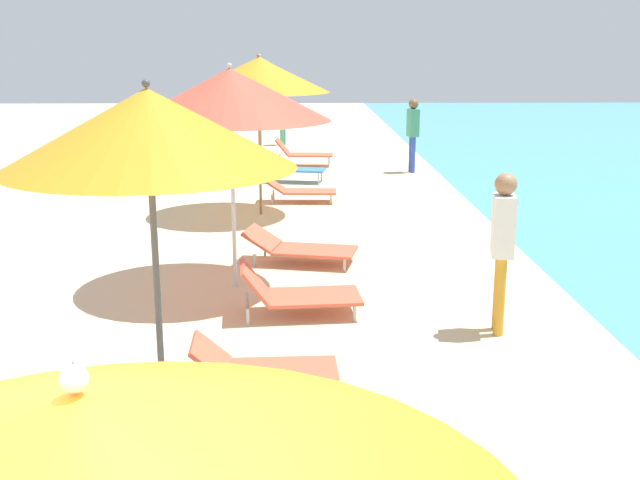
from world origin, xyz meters
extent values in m
cone|color=orange|center=(0.39, 0.17, 2.15)|extent=(2.11, 2.11, 0.38)
sphere|color=silver|center=(0.39, 0.17, 2.37)|extent=(0.06, 0.06, 0.06)
cylinder|color=#4C4C51|center=(-0.20, 4.09, 1.09)|extent=(0.05, 0.05, 2.19)
cone|color=orange|center=(-0.20, 4.09, 2.47)|extent=(2.07, 2.07, 0.55)
sphere|color=#4C4C51|center=(-0.20, 4.09, 2.77)|extent=(0.06, 0.06, 0.06)
cube|color=#D8593F|center=(0.69, 5.01, 0.24)|extent=(0.98, 0.59, 0.04)
cube|color=#D8593F|center=(0.06, 4.99, 0.39)|extent=(0.36, 0.57, 0.30)
cylinder|color=#B2B2B7|center=(1.06, 5.25, 0.11)|extent=(0.04, 0.04, 0.22)
cylinder|color=#B2B2B7|center=(1.08, 4.80, 0.11)|extent=(0.04, 0.04, 0.22)
cylinder|color=#B2B2B7|center=(0.02, 5.22, 0.11)|extent=(0.04, 0.04, 0.22)
cylinder|color=#B2B2B7|center=(0.04, 4.76, 0.11)|extent=(0.04, 0.04, 0.22)
cube|color=#4CA572|center=(0.03, 3.16, 0.40)|extent=(0.46, 0.57, 0.33)
cylinder|color=silver|center=(0.00, 8.26, 1.06)|extent=(0.05, 0.05, 2.12)
cone|color=#E54C38|center=(0.00, 8.26, 2.44)|extent=(2.47, 2.47, 0.63)
sphere|color=silver|center=(0.00, 8.26, 2.78)|extent=(0.06, 0.06, 0.06)
cube|color=#D8593F|center=(1.05, 9.23, 0.20)|extent=(1.25, 0.90, 0.04)
cube|color=#D8593F|center=(0.29, 9.40, 0.35)|extent=(0.57, 0.75, 0.28)
cylinder|color=#B2B2B7|center=(1.56, 9.41, 0.09)|extent=(0.04, 0.04, 0.18)
cylinder|color=#B2B2B7|center=(1.44, 8.85, 0.09)|extent=(0.04, 0.04, 0.18)
cylinder|color=#B2B2B7|center=(0.32, 9.68, 0.09)|extent=(0.04, 0.04, 0.18)
cylinder|color=#B2B2B7|center=(0.20, 9.13, 0.09)|extent=(0.04, 0.04, 0.18)
cube|color=#D8593F|center=(0.99, 7.13, 0.22)|extent=(1.13, 0.76, 0.04)
cube|color=#D8593F|center=(0.32, 7.08, 0.42)|extent=(0.36, 0.70, 0.39)
cylinder|color=#B2B2B7|center=(1.40, 7.46, 0.10)|extent=(0.04, 0.04, 0.20)
cylinder|color=#B2B2B7|center=(1.45, 6.89, 0.10)|extent=(0.04, 0.04, 0.20)
cylinder|color=#B2B2B7|center=(0.21, 7.36, 0.10)|extent=(0.04, 0.04, 0.20)
cylinder|color=#B2B2B7|center=(0.26, 6.79, 0.10)|extent=(0.04, 0.04, 0.20)
cylinder|color=olive|center=(0.12, 12.59, 1.10)|extent=(0.05, 0.05, 2.21)
cone|color=orange|center=(0.12, 12.59, 2.51)|extent=(2.52, 2.52, 0.60)
sphere|color=olive|center=(0.12, 12.59, 2.84)|extent=(0.06, 0.06, 0.06)
cube|color=#D8593F|center=(1.02, 13.66, 0.21)|extent=(1.06, 0.60, 0.04)
cube|color=#D8593F|center=(0.32, 13.69, 0.36)|extent=(0.42, 0.57, 0.28)
cylinder|color=#B2B2B7|center=(1.45, 13.87, 0.10)|extent=(0.04, 0.04, 0.19)
cylinder|color=#B2B2B7|center=(1.44, 13.42, 0.10)|extent=(0.04, 0.04, 0.19)
cylinder|color=#B2B2B7|center=(0.30, 13.92, 0.10)|extent=(0.04, 0.04, 0.19)
cylinder|color=#B2B2B7|center=(0.28, 13.47, 0.10)|extent=(0.04, 0.04, 0.19)
cylinder|color=silver|center=(-0.10, 17.20, 1.06)|extent=(0.05, 0.05, 2.13)
cone|color=orange|center=(-0.10, 17.20, 2.44)|extent=(2.25, 2.25, 0.62)
sphere|color=silver|center=(-0.10, 17.20, 2.78)|extent=(0.06, 0.06, 0.06)
cube|color=#D8593F|center=(1.10, 18.33, 0.29)|extent=(1.17, 0.67, 0.04)
cube|color=#D8593F|center=(0.38, 18.38, 0.50)|extent=(0.37, 0.62, 0.41)
cylinder|color=#B2B2B7|center=(1.58, 18.55, 0.13)|extent=(0.04, 0.04, 0.27)
cylinder|color=#B2B2B7|center=(1.55, 18.06, 0.13)|extent=(0.04, 0.04, 0.27)
cylinder|color=#B2B2B7|center=(0.31, 18.64, 0.13)|extent=(0.04, 0.04, 0.27)
cylinder|color=#B2B2B7|center=(0.28, 18.14, 0.13)|extent=(0.04, 0.04, 0.27)
cube|color=blue|center=(0.85, 15.92, 0.29)|extent=(1.17, 0.74, 0.04)
cube|color=blue|center=(0.12, 16.05, 0.44)|extent=(0.50, 0.63, 0.30)
cylinder|color=#B2B2B7|center=(1.32, 16.07, 0.13)|extent=(0.04, 0.04, 0.27)
cylinder|color=#B2B2B7|center=(1.24, 15.61, 0.13)|extent=(0.04, 0.04, 0.27)
cylinder|color=#B2B2B7|center=(0.13, 16.28, 0.13)|extent=(0.04, 0.04, 0.27)
cylinder|color=#B2B2B7|center=(0.05, 15.82, 0.13)|extent=(0.04, 0.04, 0.27)
cylinder|color=#334CB2|center=(3.57, 17.19, 0.44)|extent=(0.11, 0.11, 0.87)
cylinder|color=#334CB2|center=(3.54, 17.36, 0.44)|extent=(0.11, 0.11, 0.87)
cube|color=#3F9972|center=(3.55, 17.28, 1.20)|extent=(0.27, 0.39, 0.66)
sphere|color=brown|center=(3.55, 17.28, 1.65)|extent=(0.24, 0.24, 0.24)
cylinder|color=orange|center=(2.99, 6.60, 0.43)|extent=(0.11, 0.11, 0.86)
cylinder|color=orange|center=(2.96, 6.44, 0.43)|extent=(0.11, 0.11, 0.86)
cube|color=silver|center=(2.98, 6.52, 1.19)|extent=(0.27, 0.39, 0.65)
sphere|color=#9E704C|center=(2.98, 6.52, 1.63)|extent=(0.23, 0.23, 0.23)
cylinder|color=#3F9972|center=(0.34, 22.68, 0.38)|extent=(0.11, 0.11, 0.75)
cylinder|color=#3F9972|center=(0.27, 22.52, 0.38)|extent=(0.11, 0.11, 0.75)
cube|color=orange|center=(0.30, 22.60, 1.03)|extent=(0.34, 0.42, 0.56)
sphere|color=#D8A87F|center=(0.30, 22.60, 1.42)|extent=(0.20, 0.20, 0.20)
sphere|color=#3FB266|center=(-1.54, 18.10, 0.15)|extent=(0.30, 0.30, 0.30)
cube|color=#2659B2|center=(-1.35, 5.03, 0.13)|extent=(0.29, 0.43, 0.26)
cube|color=white|center=(-1.35, 5.03, 0.28)|extent=(0.29, 0.44, 0.05)
camera|label=1|loc=(0.86, -1.29, 3.03)|focal=43.32mm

